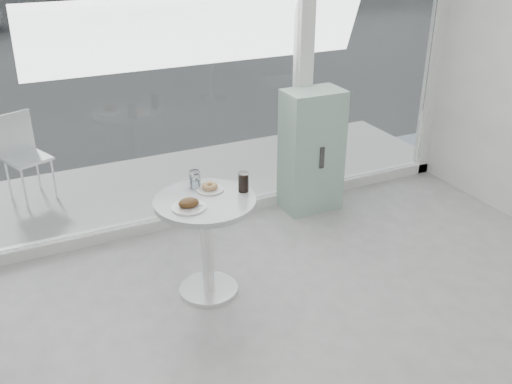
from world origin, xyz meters
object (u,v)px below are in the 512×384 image
main_table (206,227)px  patio_chair (23,151)px  plate_donut (210,188)px  plate_fritter (189,204)px  water_tumbler_b (195,180)px  water_tumbler_a (196,181)px  mint_cabinet (311,151)px  cola_glass (243,182)px

main_table → patio_chair: bearing=115.2°
patio_chair → plate_donut: patio_chair is taller
patio_chair → plate_fritter: patio_chair is taller
main_table → water_tumbler_b: 0.35m
patio_chair → main_table: bearing=-87.4°
plate_donut → water_tumbler_a: bearing=126.7°
patio_chair → mint_cabinet: bearing=-51.0°
water_tumbler_a → cola_glass: size_ratio=0.73×
water_tumbler_b → cola_glass: 0.36m
patio_chair → water_tumbler_b: 2.26m
water_tumbler_b → water_tumbler_a: bearing=22.3°
main_table → patio_chair: (-1.03, 2.19, -0.03)m
main_table → water_tumbler_a: size_ratio=7.19×
plate_fritter → water_tumbler_b: bearing=62.8°
main_table → plate_fritter: 0.30m
plate_fritter → cola_glass: size_ratio=1.61×
water_tumbler_a → plate_fritter: bearing=-118.1°
water_tumbler_a → water_tumbler_b: bearing=-157.7°
main_table → water_tumbler_a: water_tumbler_a is taller
mint_cabinet → water_tumbler_b: size_ratio=8.92×
main_table → water_tumbler_b: bearing=88.3°
plate_fritter → water_tumbler_a: (0.16, 0.29, 0.02)m
plate_donut → water_tumbler_b: bearing=130.4°
main_table → plate_fritter: (-0.14, -0.08, 0.25)m
water_tumbler_a → cola_glass: (0.28, -0.21, 0.02)m
plate_donut → cola_glass: (0.21, -0.12, 0.05)m
plate_donut → water_tumbler_a: (-0.07, 0.10, 0.03)m
water_tumbler_a → water_tumbler_b: (-0.01, -0.00, 0.01)m
mint_cabinet → plate_fritter: size_ratio=4.92×
main_table → water_tumbler_b: water_tumbler_b is taller
plate_fritter → cola_glass: 0.45m
water_tumbler_a → main_table: bearing=-93.7°
mint_cabinet → patio_chair: mint_cabinet is taller
plate_fritter → cola_glass: cola_glass is taller
mint_cabinet → cola_glass: 1.43m
mint_cabinet → main_table: bearing=-146.9°
plate_fritter → plate_donut: size_ratio=1.18×
patio_chair → cola_glass: 2.58m
mint_cabinet → cola_glass: size_ratio=7.95×
patio_chair → plate_fritter: 2.45m
cola_glass → main_table: bearing=-179.8°
water_tumbler_b → plate_fritter: bearing=-117.2°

